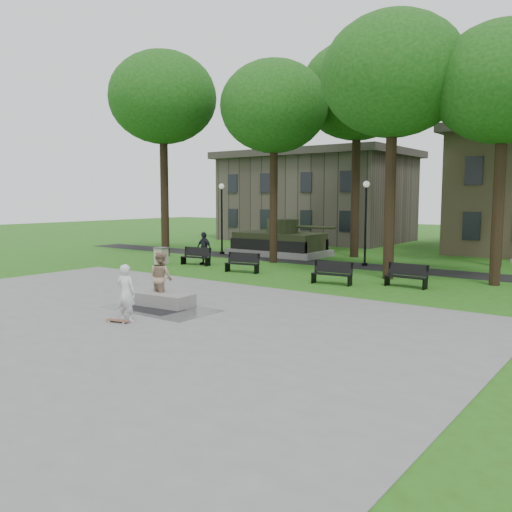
{
  "coord_description": "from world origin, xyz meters",
  "views": [
    {
      "loc": [
        13.64,
        -15.52,
        3.85
      ],
      "look_at": [
        0.24,
        2.43,
        1.4
      ],
      "focal_mm": 38.0,
      "sensor_mm": 36.0,
      "label": 1
    }
  ],
  "objects_px": {
    "friend_watching": "(161,278)",
    "park_bench_0": "(197,256)",
    "concrete_block": "(163,299)",
    "skateboarder": "(126,293)",
    "trash_bin": "(161,256)"
  },
  "relations": [
    {
      "from": "concrete_block",
      "to": "park_bench_0",
      "type": "distance_m",
      "value": 11.65
    },
    {
      "from": "friend_watching",
      "to": "park_bench_0",
      "type": "bearing_deg",
      "value": -45.09
    },
    {
      "from": "park_bench_0",
      "to": "trash_bin",
      "type": "bearing_deg",
      "value": -162.33
    },
    {
      "from": "park_bench_0",
      "to": "trash_bin",
      "type": "height_order",
      "value": "park_bench_0"
    },
    {
      "from": "skateboarder",
      "to": "concrete_block",
      "type": "bearing_deg",
      "value": -82.55
    },
    {
      "from": "concrete_block",
      "to": "friend_watching",
      "type": "xyz_separation_m",
      "value": [
        -0.34,
        0.25,
        0.72
      ]
    },
    {
      "from": "concrete_block",
      "to": "skateboarder",
      "type": "height_order",
      "value": "skateboarder"
    },
    {
      "from": "concrete_block",
      "to": "friend_watching",
      "type": "distance_m",
      "value": 0.83
    },
    {
      "from": "skateboarder",
      "to": "trash_bin",
      "type": "height_order",
      "value": "skateboarder"
    },
    {
      "from": "friend_watching",
      "to": "trash_bin",
      "type": "xyz_separation_m",
      "value": [
        -8.64,
        8.15,
        -0.47
      ]
    },
    {
      "from": "friend_watching",
      "to": "trash_bin",
      "type": "distance_m",
      "value": 11.88
    },
    {
      "from": "friend_watching",
      "to": "trash_bin",
      "type": "bearing_deg",
      "value": -34.95
    },
    {
      "from": "skateboarder",
      "to": "park_bench_0",
      "type": "height_order",
      "value": "skateboarder"
    },
    {
      "from": "concrete_block",
      "to": "park_bench_0",
      "type": "xyz_separation_m",
      "value": [
        -7.04,
        9.28,
        0.28
      ]
    },
    {
      "from": "park_bench_0",
      "to": "friend_watching",
      "type": "bearing_deg",
      "value": -60.22
    }
  ]
}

